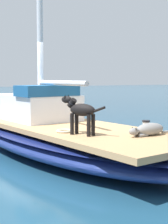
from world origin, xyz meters
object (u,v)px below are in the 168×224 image
object	(u,v)px
dog_black	(80,111)
deck_winch	(146,126)
dog_grey	(148,129)
coiled_rope	(65,131)
sailboat_main	(62,139)

from	to	relation	value
dog_black	deck_winch	size ratio (longest dim) A/B	4.23
dog_black	dog_grey	world-z (taller)	dog_black
dog_grey	coiled_rope	world-z (taller)	dog_grey
sailboat_main	deck_winch	bearing A→B (deg)	-61.37
coiled_rope	sailboat_main	bearing A→B (deg)	67.56
coiled_rope	dog_black	bearing A→B (deg)	-76.41
dog_black	coiled_rope	distance (m)	0.58
deck_winch	sailboat_main	bearing A→B (deg)	118.63
sailboat_main	deck_winch	xyz separation A→B (m)	(0.94, -1.72, 0.42)
dog_black	coiled_rope	bearing A→B (deg)	103.59
dog_grey	deck_winch	world-z (taller)	dog_grey
dog_grey	coiled_rope	bearing A→B (deg)	135.86
deck_winch	dog_grey	bearing A→B (deg)	-124.76
dog_grey	coiled_rope	distance (m)	1.53
sailboat_main	coiled_rope	distance (m)	1.19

